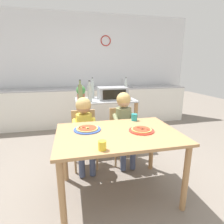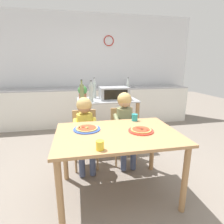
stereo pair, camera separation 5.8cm
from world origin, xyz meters
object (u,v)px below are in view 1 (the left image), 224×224
(toaster_oven, at_px, (112,93))
(dining_chair_right, at_px, (122,131))
(bottle_brown_beer, at_px, (126,89))
(dining_chair_left, at_px, (84,134))
(child_in_yellow_shirt, at_px, (84,124))
(pizza_plate_blue_rimmed, at_px, (87,129))
(pizza_plate_red_rimmed, at_px, (141,130))
(bottle_squat_spirits, at_px, (93,90))
(drinking_cup_teal, at_px, (134,117))
(bottle_slim_sauce, at_px, (80,93))
(dining_table, at_px, (118,141))
(kitchen_island_cart, at_px, (105,114))
(child_in_olive_shirt, at_px, (124,119))
(bottle_dark_olive_oil, at_px, (90,93))
(potted_herb_plant, at_px, (81,93))
(drinking_cup_yellow, at_px, (102,145))

(toaster_oven, relative_size, dining_chair_right, 0.62)
(toaster_oven, distance_m, bottle_brown_beer, 0.40)
(dining_chair_left, distance_m, child_in_yellow_shirt, 0.23)
(pizza_plate_blue_rimmed, relative_size, pizza_plate_red_rimmed, 1.09)
(bottle_squat_spirits, relative_size, pizza_plate_red_rimmed, 1.37)
(pizza_plate_blue_rimmed, distance_m, drinking_cup_teal, 0.67)
(child_in_yellow_shirt, xyz_separation_m, pizza_plate_blue_rimmed, (-0.00, -0.45, 0.09))
(bottle_slim_sauce, bearing_deg, toaster_oven, 14.61)
(dining_table, bearing_deg, bottle_squat_spirits, 93.31)
(kitchen_island_cart, xyz_separation_m, child_in_olive_shirt, (0.14, -0.72, 0.12))
(bottle_dark_olive_oil, bearing_deg, child_in_yellow_shirt, -104.04)
(bottle_dark_olive_oil, xyz_separation_m, dining_chair_right, (0.43, -0.43, -0.53))
(dining_chair_right, distance_m, child_in_olive_shirt, 0.25)
(bottle_slim_sauce, bearing_deg, child_in_yellow_shirt, -89.34)
(bottle_slim_sauce, relative_size, bottle_squat_spirits, 0.97)
(toaster_oven, xyz_separation_m, drinking_cup_teal, (0.07, -0.98, -0.17))
(dining_table, relative_size, pizza_plate_red_rimmed, 4.76)
(potted_herb_plant, distance_m, child_in_yellow_shirt, 0.80)
(potted_herb_plant, distance_m, dining_chair_right, 0.97)
(dining_chair_right, xyz_separation_m, drinking_cup_yellow, (-0.50, -1.11, 0.32))
(bottle_dark_olive_oil, height_order, dining_table, bottle_dark_olive_oil)
(kitchen_island_cart, bearing_deg, dining_chair_left, -124.28)
(dining_table, height_order, dining_chair_left, dining_chair_left)
(bottle_slim_sauce, height_order, dining_chair_right, bottle_slim_sauce)
(bottle_brown_beer, height_order, dining_chair_right, bottle_brown_beer)
(potted_herb_plant, distance_m, dining_chair_left, 0.81)
(dining_chair_right, height_order, drinking_cup_yellow, drinking_cup_yellow)
(kitchen_island_cart, bearing_deg, pizza_plate_red_rimmed, -84.07)
(toaster_oven, distance_m, potted_herb_plant, 0.55)
(bottle_squat_spirits, height_order, dining_chair_right, bottle_squat_spirits)
(bottle_dark_olive_oil, relative_size, dining_table, 0.27)
(drinking_cup_teal, distance_m, drinking_cup_yellow, 0.91)
(bottle_brown_beer, bearing_deg, pizza_plate_blue_rimmed, -121.77)
(bottle_brown_beer, relative_size, potted_herb_plant, 1.43)
(potted_herb_plant, xyz_separation_m, drinking_cup_teal, (0.62, -0.97, -0.20))
(child_in_yellow_shirt, bearing_deg, dining_chair_right, 14.22)
(kitchen_island_cart, bearing_deg, dining_table, -94.92)
(dining_table, bearing_deg, dining_chair_left, 113.71)
(drinking_cup_teal, bearing_deg, pizza_plate_blue_rimmed, -161.04)
(kitchen_island_cart, distance_m, bottle_dark_olive_oil, 0.55)
(bottle_dark_olive_oil, xyz_separation_m, bottle_slim_sauce, (-0.15, 0.02, 0.00))
(pizza_plate_red_rimmed, bearing_deg, potted_herb_plant, 112.71)
(bottle_slim_sauce, relative_size, drinking_cup_teal, 4.10)
(potted_herb_plant, xyz_separation_m, child_in_olive_shirt, (0.57, -0.70, -0.30))
(bottle_dark_olive_oil, bearing_deg, bottle_squat_spirits, 74.71)
(bottle_dark_olive_oil, bearing_deg, pizza_plate_blue_rimmed, -97.96)
(child_in_yellow_shirt, xyz_separation_m, drinking_cup_teal, (0.63, -0.24, 0.12))
(kitchen_island_cart, xyz_separation_m, toaster_oven, (0.12, -0.01, 0.39))
(pizza_plate_red_rimmed, bearing_deg, bottle_squat_spirits, 102.89)
(child_in_olive_shirt, relative_size, drinking_cup_yellow, 12.88)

